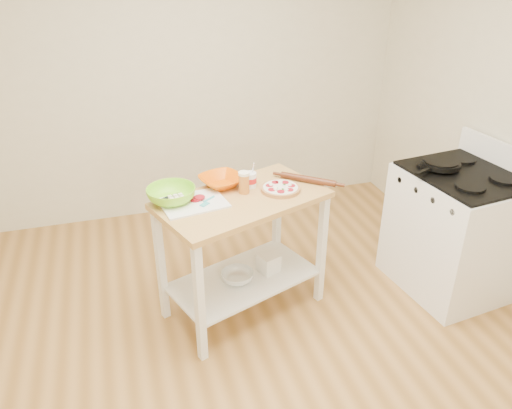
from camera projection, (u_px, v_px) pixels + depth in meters
The scene contains 15 objects.
room_shell at pixel (258, 170), 2.52m from camera, with size 4.04×4.54×2.74m.
prep_island at pixel (243, 231), 3.36m from camera, with size 1.23×0.94×0.90m.
gas_stove at pixel (454, 231), 3.70m from camera, with size 0.78×0.89×1.11m.
skillet at pixel (440, 164), 3.54m from camera, with size 0.41×0.27×0.03m.
pizza at pixel (280, 188), 3.32m from camera, with size 0.26×0.26×0.04m.
cutting_board at pixel (193, 202), 3.16m from camera, with size 0.44×0.36×0.04m.
spatula at pixel (207, 201), 3.15m from camera, with size 0.12×0.13×0.01m.
knife at pixel (170, 197), 3.21m from camera, with size 0.25×0.15×0.01m.
orange_bowl at pixel (222, 181), 3.38m from camera, with size 0.29×0.29×0.07m, color #E15B01.
green_bowl at pixel (171, 195), 3.16m from camera, with size 0.31×0.31×0.10m, color #84E024.
beer_pint at pixel (244, 182), 3.27m from camera, with size 0.07×0.07×0.15m.
yogurt_tub at pixel (250, 180), 3.36m from camera, with size 0.09×0.09×0.18m.
rolling_pin at pixel (308, 180), 3.43m from camera, with size 0.05×0.05×0.39m, color #562713.
shelf_glass_bowl at pixel (237, 277), 3.49m from camera, with size 0.23×0.23×0.07m, color silver.
shelf_bin at pixel (268, 263), 3.59m from camera, with size 0.13×0.13×0.13m, color white.
Camera 1 is at (-0.68, -2.21, 2.37)m, focal length 35.00 mm.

